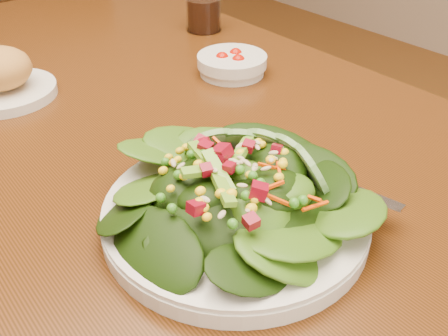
% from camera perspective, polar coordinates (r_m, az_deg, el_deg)
% --- Properties ---
extents(dining_table, '(0.90, 1.40, 0.75)m').
position_cam_1_polar(dining_table, '(0.88, -11.99, 0.81)').
color(dining_table, '#52260E').
rests_on(dining_table, ground_plane).
extents(chair_far, '(0.47, 0.47, 0.94)m').
position_cam_1_polar(chair_far, '(1.77, -20.35, 11.63)').
color(chair_far, '#44240F').
rests_on(chair_far, ground_plane).
extents(salad_plate, '(0.30, 0.30, 0.09)m').
position_cam_1_polar(salad_plate, '(0.56, 2.13, -3.26)').
color(salad_plate, silver).
rests_on(salad_plate, dining_table).
extents(bread_plate, '(0.17, 0.17, 0.08)m').
position_cam_1_polar(bread_plate, '(0.90, -24.11, 9.41)').
color(bread_plate, silver).
rests_on(bread_plate, dining_table).
extents(tomato_bowl, '(0.13, 0.13, 0.04)m').
position_cam_1_polar(tomato_bowl, '(0.92, 0.92, 11.80)').
color(tomato_bowl, silver).
rests_on(tomato_bowl, dining_table).
extents(drinking_glass, '(0.08, 0.08, 0.14)m').
position_cam_1_polar(drinking_glass, '(1.13, -2.36, 18.27)').
color(drinking_glass, silver).
rests_on(drinking_glass, dining_table).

